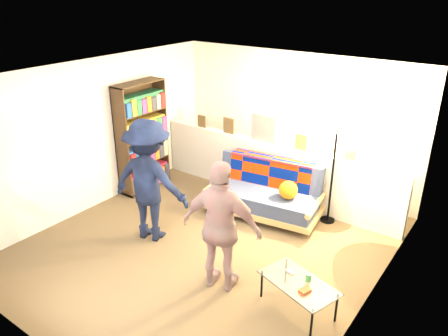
# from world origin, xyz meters

# --- Properties ---
(ground) EXTENTS (5.00, 5.00, 0.00)m
(ground) POSITION_xyz_m (0.00, 0.00, 0.00)
(ground) COLOR brown
(ground) RESTS_ON ground
(room_shell) EXTENTS (4.60, 5.05, 2.45)m
(room_shell) POSITION_xyz_m (0.00, 0.47, 1.67)
(room_shell) COLOR silver
(room_shell) RESTS_ON ground
(half_wall_ledge) EXTENTS (4.45, 0.15, 1.00)m
(half_wall_ledge) POSITION_xyz_m (0.00, 1.80, 0.50)
(half_wall_ledge) COLOR silver
(half_wall_ledge) RESTS_ON ground
(ledge_decor) EXTENTS (2.97, 0.02, 0.45)m
(ledge_decor) POSITION_xyz_m (-0.23, 1.78, 1.18)
(ledge_decor) COLOR brown
(ledge_decor) RESTS_ON half_wall_ledge
(futon_sofa) EXTENTS (1.90, 1.10, 0.77)m
(futon_sofa) POSITION_xyz_m (0.19, 1.25, 0.36)
(futon_sofa) COLOR tan
(futon_sofa) RESTS_ON ground
(bookshelf) EXTENTS (0.32, 0.96, 1.92)m
(bookshelf) POSITION_xyz_m (-2.08, 0.83, 0.90)
(bookshelf) COLOR #322010
(bookshelf) RESTS_ON ground
(coffee_table) EXTENTS (0.99, 0.73, 0.46)m
(coffee_table) POSITION_xyz_m (1.66, -0.44, 0.35)
(coffee_table) COLOR black
(coffee_table) RESTS_ON ground
(floor_lamp) EXTENTS (0.32, 0.30, 1.61)m
(floor_lamp) POSITION_xyz_m (1.14, 1.65, 1.14)
(floor_lamp) COLOR black
(floor_lamp) RESTS_ON ground
(person_left) EXTENTS (1.27, 0.91, 1.79)m
(person_left) POSITION_xyz_m (-0.80, -0.29, 0.89)
(person_left) COLOR black
(person_left) RESTS_ON ground
(person_right) EXTENTS (1.04, 0.62, 1.66)m
(person_right) POSITION_xyz_m (0.70, -0.62, 0.83)
(person_right) COLOR #C98286
(person_right) RESTS_ON ground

